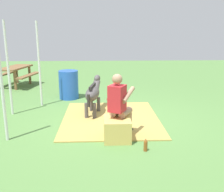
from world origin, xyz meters
TOP-DOWN VIEW (x-y plane):
  - ground_plane at (0.00, 0.00)m, footprint 24.00×24.00m
  - hay_patch at (0.15, 0.09)m, footprint 2.70×2.31m
  - hay_bale at (-1.07, 0.01)m, footprint 0.60×0.52m
  - person_seated at (-0.92, -0.05)m, footprint 0.72×0.60m
  - pony_standing at (0.54, 0.52)m, footprint 1.34×0.46m
  - soda_bottle at (-1.61, -0.47)m, footprint 0.07×0.07m
  - water_barrel at (2.14, 1.33)m, footprint 0.60×0.60m
  - tent_pole_left at (-1.02, 2.18)m, footprint 0.06×0.06m
  - tent_pole_right at (1.37, 2.02)m, footprint 0.06×0.06m
  - tent_pole_mid at (0.61, 2.61)m, footprint 0.06×0.06m
  - picnic_bench at (4.01, 3.55)m, footprint 1.74×1.59m

SIDE VIEW (x-z plane):
  - ground_plane at x=0.00m, z-range 0.00..0.00m
  - hay_patch at x=0.15m, z-range 0.00..0.02m
  - soda_bottle at x=-1.61m, z-range 0.00..0.24m
  - hay_bale at x=-1.07m, z-range 0.00..0.43m
  - water_barrel at x=2.14m, z-range 0.00..0.88m
  - pony_standing at x=0.54m, z-range 0.10..1.02m
  - picnic_bench at x=4.01m, z-range 0.20..0.95m
  - person_seated at x=-0.92m, z-range 0.06..1.37m
  - tent_pole_left at x=-1.02m, z-range 0.00..2.35m
  - tent_pole_right at x=1.37m, z-range 0.00..2.35m
  - tent_pole_mid at x=0.61m, z-range 0.00..2.35m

